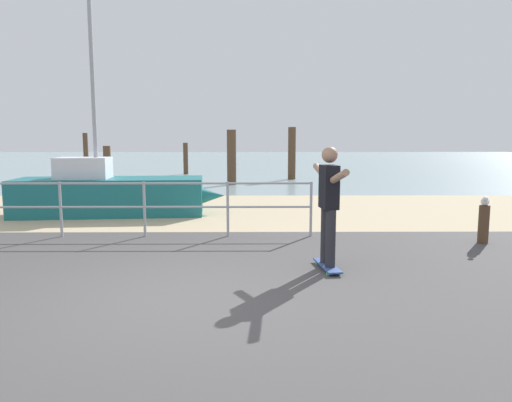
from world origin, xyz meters
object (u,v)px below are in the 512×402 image
Objects in this scene: sailboat at (117,194)px; skateboarder at (329,199)px; skateboard at (327,266)px; seagull at (485,201)px; bollard_short at (484,225)px.

sailboat is 3.29× the size of skateboarder.
skateboard is 3.48m from seagull.
skateboarder is at bearing -151.21° from bollard_short.
skateboard is at bearing -48.59° from sailboat.
skateboarder is (-0.00, -0.00, 0.95)m from skateboard.
bollard_short is at bearing 28.79° from skateboard.
skateboarder reaches higher than seagull.
skateboarder is 3.42m from seagull.
skateboarder is at bearing -151.38° from seagull.
bollard_short is (3.00, 1.65, -0.67)m from skateboarder.
skateboarder is at bearing -48.59° from sailboat.
seagull is at bearing -116.19° from bollard_short.
bollard_short is 0.42m from seagull.
sailboat is 6.63× the size of skateboard.
skateboarder reaches higher than skateboard.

